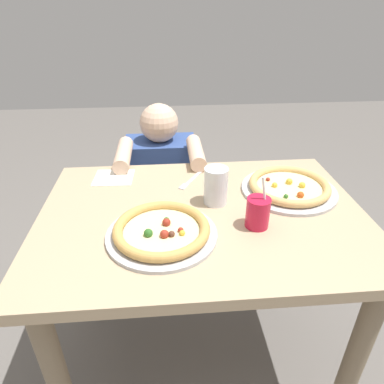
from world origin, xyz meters
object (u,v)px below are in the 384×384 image
pizza_far (289,187)px  water_cup_clear (216,185)px  diner_seated (163,195)px  pizza_near (162,231)px  fork (191,179)px  drink_cup_colored (258,212)px

pizza_far → water_cup_clear: size_ratio=2.64×
water_cup_clear → diner_seated: bearing=108.3°
pizza_near → water_cup_clear: bearing=43.6°
pizza_far → pizza_near: bearing=-153.6°
fork → diner_seated: size_ratio=0.19×
pizza_far → drink_cup_colored: 0.28m
pizza_near → pizza_far: bearing=26.4°
pizza_near → fork: size_ratio=1.93×
fork → water_cup_clear: bearing=-68.0°
water_cup_clear → diner_seated: 0.75m
fork → pizza_far: bearing=-18.8°
drink_cup_colored → diner_seated: 0.90m
fork → pizza_near: bearing=-108.5°
water_cup_clear → diner_seated: size_ratio=0.15×
pizza_near → fork: 0.39m
water_cup_clear → fork: 0.21m
pizza_near → water_cup_clear: 0.28m
water_cup_clear → drink_cup_colored: bearing=-54.0°
fork → diner_seated: bearing=106.7°
pizza_far → drink_cup_colored: bearing=-130.2°
pizza_far → diner_seated: size_ratio=0.38×
drink_cup_colored → water_cup_clear: size_ratio=1.32×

